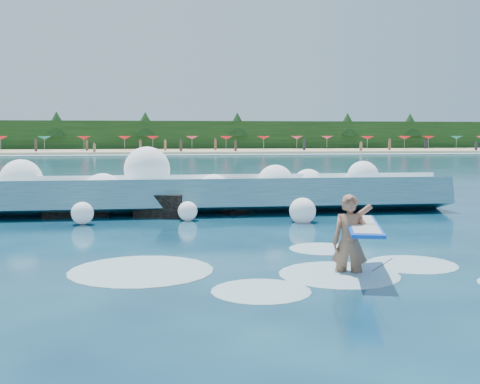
{
  "coord_description": "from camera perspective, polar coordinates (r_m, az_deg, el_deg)",
  "views": [
    {
      "loc": [
        -0.78,
        -13.76,
        2.72
      ],
      "look_at": [
        1.5,
        2.0,
        1.2
      ],
      "focal_mm": 45.0,
      "sensor_mm": 36.0,
      "label": 1
    }
  ],
  "objects": [
    {
      "name": "ground",
      "position": [
        14.05,
        -4.91,
        -5.73
      ],
      "size": [
        200.0,
        200.0,
        0.0
      ],
      "primitive_type": "plane",
      "color": "#07223C",
      "rests_on": "ground"
    },
    {
      "name": "beach",
      "position": [
        91.8,
        -7.77,
        3.84
      ],
      "size": [
        140.0,
        20.0,
        0.4
      ],
      "primitive_type": "cube",
      "color": "tan",
      "rests_on": "ground"
    },
    {
      "name": "wet_band",
      "position": [
        80.81,
        -7.7,
        3.51
      ],
      "size": [
        140.0,
        5.0,
        0.08
      ],
      "primitive_type": "cube",
      "color": "silver",
      "rests_on": "ground"
    },
    {
      "name": "treeline",
      "position": [
        101.77,
        -7.84,
        5.29
      ],
      "size": [
        140.0,
        4.0,
        5.0
      ],
      "primitive_type": "cube",
      "color": "black",
      "rests_on": "ground"
    },
    {
      "name": "breaking_wave",
      "position": [
        21.25,
        -5.69,
        -0.38
      ],
      "size": [
        18.95,
        2.91,
        1.63
      ],
      "color": "teal",
      "rests_on": "ground"
    },
    {
      "name": "rock_cluster",
      "position": [
        21.09,
        -8.46,
        -0.93
      ],
      "size": [
        8.07,
        3.15,
        1.25
      ],
      "color": "black",
      "rests_on": "ground"
    },
    {
      "name": "surfer_with_board",
      "position": [
        11.89,
        10.66,
        -4.42
      ],
      "size": [
        1.32,
        3.04,
        1.9
      ],
      "color": "#976046",
      "rests_on": "ground"
    },
    {
      "name": "wave_spray",
      "position": [
        21.05,
        -6.98,
        0.83
      ],
      "size": [
        15.08,
        4.58,
        2.37
      ],
      "color": "white",
      "rests_on": "ground"
    },
    {
      "name": "surf_foam",
      "position": [
        12.12,
        2.42,
        -7.52
      ],
      "size": [
        9.13,
        5.46,
        0.15
      ],
      "color": "silver",
      "rests_on": "ground"
    },
    {
      "name": "beach_umbrellas",
      "position": [
        93.77,
        -7.83,
        5.12
      ],
      "size": [
        112.28,
        6.9,
        0.5
      ],
      "color": "red",
      "rests_on": "ground"
    },
    {
      "name": "beachgoers",
      "position": [
        89.27,
        -12.67,
        4.31
      ],
      "size": [
        104.24,
        12.02,
        1.61
      ],
      "color": "#3F332D",
      "rests_on": "ground"
    }
  ]
}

